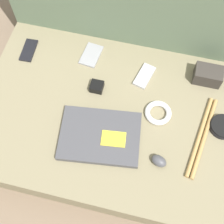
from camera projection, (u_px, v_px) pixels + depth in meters
The scene contains 13 objects.
ground_plane at pixel (112, 127), 1.34m from camera, with size 8.00×8.00×0.00m, color #7A6651.
couch_seat at pixel (112, 121), 1.28m from camera, with size 1.06×0.71×0.13m.
couch_backrest at pixel (137, 9), 1.31m from camera, with size 1.06×0.20×0.49m.
laptop at pixel (100, 136), 1.17m from camera, with size 0.32×0.25×0.03m.
computer_mouse at pixel (159, 161), 1.12m from camera, with size 0.07×0.06×0.04m.
speaker_puck at pixel (223, 127), 1.19m from camera, with size 0.10×0.10×0.02m.
phone_silver at pixel (91, 55), 1.34m from camera, with size 0.08×0.12×0.01m.
phone_black at pixel (29, 50), 1.35m from camera, with size 0.06×0.12×0.01m.
phone_small at pixel (144, 76), 1.29m from camera, with size 0.08×0.12×0.01m.
camera_pouch at pixel (208, 75), 1.26m from camera, with size 0.11×0.07×0.06m.
charger_brick at pixel (97, 87), 1.26m from camera, with size 0.05×0.05×0.03m.
cable_coil at pixel (158, 113), 1.21m from camera, with size 0.10×0.10×0.02m.
drumstick_pair at pixel (202, 137), 1.17m from camera, with size 0.09×0.34×0.02m.
Camera 1 is at (0.12, -0.51, 1.24)m, focal length 50.00 mm.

